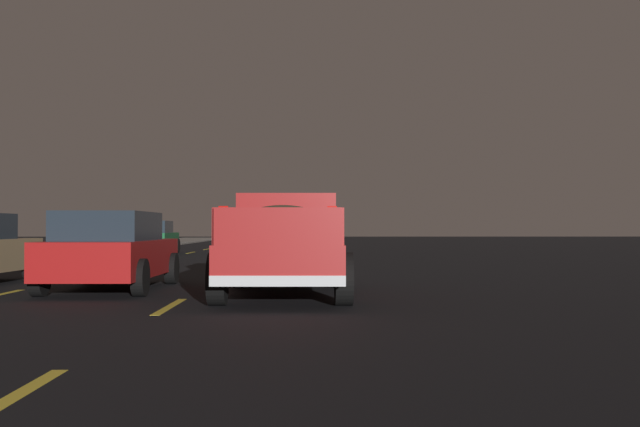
% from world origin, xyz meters
% --- Properties ---
extents(ground, '(144.00, 144.00, 0.00)m').
position_xyz_m(ground, '(27.00, 0.00, 0.00)').
color(ground, black).
extents(sidewalk_shoulder, '(108.00, 4.00, 0.12)m').
position_xyz_m(sidewalk_shoulder, '(27.00, 7.45, 0.06)').
color(sidewalk_shoulder, gray).
rests_on(sidewalk_shoulder, ground).
extents(lane_markings, '(109.16, 7.04, 0.01)m').
position_xyz_m(lane_markings, '(30.70, 3.03, 0.00)').
color(lane_markings, yellow).
rests_on(lane_markings, ground).
extents(pickup_truck, '(5.45, 2.34, 1.87)m').
position_xyz_m(pickup_truck, '(12.49, -3.50, 0.98)').
color(pickup_truck, maroon).
rests_on(pickup_truck, ground).
extents(sedan_red, '(4.42, 2.05, 1.54)m').
position_xyz_m(sedan_red, '(13.66, -0.02, 0.78)').
color(sedan_red, maroon).
rests_on(sedan_red, ground).
extents(sedan_green, '(4.44, 2.09, 1.54)m').
position_xyz_m(sedan_green, '(34.26, 3.35, 0.78)').
color(sedan_green, '#14592D').
rests_on(sedan_green, ground).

